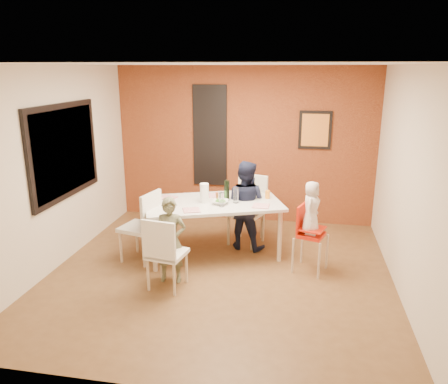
% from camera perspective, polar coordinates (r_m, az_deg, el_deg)
% --- Properties ---
extents(ground, '(4.50, 4.50, 0.00)m').
position_cam_1_polar(ground, '(5.97, -0.53, -10.53)').
color(ground, brown).
rests_on(ground, ground).
extents(ceiling, '(4.50, 4.50, 0.02)m').
position_cam_1_polar(ceiling, '(5.34, -0.60, 16.37)').
color(ceiling, white).
rests_on(ceiling, wall_back).
extents(wall_back, '(4.50, 0.02, 2.70)m').
position_cam_1_polar(wall_back, '(7.67, 2.64, 6.13)').
color(wall_back, beige).
rests_on(wall_back, ground).
extents(wall_front, '(4.50, 0.02, 2.70)m').
position_cam_1_polar(wall_front, '(3.42, -7.77, -6.81)').
color(wall_front, beige).
rests_on(wall_front, ground).
extents(wall_left, '(0.02, 4.50, 2.70)m').
position_cam_1_polar(wall_left, '(6.31, -21.08, 2.89)').
color(wall_left, beige).
rests_on(wall_left, ground).
extents(wall_right, '(0.02, 4.50, 2.70)m').
position_cam_1_polar(wall_right, '(5.54, 22.94, 0.98)').
color(wall_right, beige).
rests_on(wall_right, ground).
extents(brick_accent_wall, '(4.50, 0.02, 2.70)m').
position_cam_1_polar(brick_accent_wall, '(7.65, 2.62, 6.10)').
color(brick_accent_wall, maroon).
rests_on(brick_accent_wall, ground).
extents(picture_window_frame, '(0.05, 1.70, 1.30)m').
position_cam_1_polar(picture_window_frame, '(6.43, -20.12, 5.03)').
color(picture_window_frame, black).
rests_on(picture_window_frame, wall_left).
extents(picture_window_pane, '(0.02, 1.55, 1.15)m').
position_cam_1_polar(picture_window_pane, '(6.42, -20.00, 5.03)').
color(picture_window_pane, black).
rests_on(picture_window_pane, wall_left).
extents(glassblock_strip, '(0.55, 0.03, 1.70)m').
position_cam_1_polar(glassblock_strip, '(7.71, -1.84, 7.32)').
color(glassblock_strip, silver).
rests_on(glassblock_strip, wall_back).
extents(glassblock_surround, '(0.60, 0.03, 1.76)m').
position_cam_1_polar(glassblock_surround, '(7.71, -1.85, 7.32)').
color(glassblock_surround, black).
rests_on(glassblock_surround, wall_back).
extents(art_print_frame, '(0.54, 0.03, 0.64)m').
position_cam_1_polar(art_print_frame, '(7.52, 11.81, 7.92)').
color(art_print_frame, black).
rests_on(art_print_frame, wall_back).
extents(art_print_canvas, '(0.44, 0.01, 0.54)m').
position_cam_1_polar(art_print_canvas, '(7.50, 11.81, 7.91)').
color(art_print_canvas, orange).
rests_on(art_print_canvas, wall_back).
extents(dining_table, '(2.17, 1.68, 0.80)m').
position_cam_1_polar(dining_table, '(6.31, -1.41, -1.89)').
color(dining_table, silver).
rests_on(dining_table, ground).
extents(chair_near, '(0.50, 0.50, 0.94)m').
position_cam_1_polar(chair_near, '(5.39, -7.90, -7.57)').
color(chair_near, white).
rests_on(chair_near, ground).
extents(chair_far, '(0.63, 0.63, 1.06)m').
position_cam_1_polar(chair_far, '(6.80, 3.28, -1.76)').
color(chair_far, white).
rests_on(chair_far, ground).
extents(chair_left, '(0.57, 0.57, 1.02)m').
position_cam_1_polar(chair_left, '(6.21, -10.35, -3.98)').
color(chair_left, silver).
rests_on(chair_left, ground).
extents(high_chair, '(0.48, 0.48, 0.92)m').
position_cam_1_polar(high_chair, '(5.94, 10.95, -5.14)').
color(high_chair, red).
rests_on(high_chair, ground).
extents(child_near, '(0.43, 0.30, 1.12)m').
position_cam_1_polar(child_near, '(5.59, -7.01, -6.29)').
color(child_near, brown).
rests_on(child_near, ground).
extents(child_far, '(0.76, 0.65, 1.35)m').
position_cam_1_polar(child_far, '(6.54, 2.74, -1.72)').
color(child_far, black).
rests_on(child_far, ground).
extents(toddler, '(0.31, 0.39, 0.71)m').
position_cam_1_polar(toddler, '(5.82, 11.33, -2.03)').
color(toddler, silver).
rests_on(toddler, high_chair).
extents(plate_near_left, '(0.29, 0.29, 0.01)m').
position_cam_1_polar(plate_near_left, '(5.92, -4.27, -2.38)').
color(plate_near_left, silver).
rests_on(plate_near_left, dining_table).
extents(plate_far_mid, '(0.23, 0.23, 0.01)m').
position_cam_1_polar(plate_far_mid, '(6.58, -1.67, -0.43)').
color(plate_far_mid, silver).
rests_on(plate_far_mid, dining_table).
extents(plate_near_right, '(0.23, 0.23, 0.01)m').
position_cam_1_polar(plate_near_right, '(6.10, 4.83, -1.82)').
color(plate_near_right, white).
rests_on(plate_near_right, dining_table).
extents(plate_far_left, '(0.29, 0.29, 0.01)m').
position_cam_1_polar(plate_far_left, '(6.51, -7.43, -0.75)').
color(plate_far_left, silver).
rests_on(plate_far_left, dining_table).
extents(salad_bowl_a, '(0.24, 0.24, 0.06)m').
position_cam_1_polar(salad_bowl_a, '(6.18, -0.47, -1.31)').
color(salad_bowl_a, white).
rests_on(salad_bowl_a, dining_table).
extents(salad_bowl_b, '(0.22, 0.22, 0.05)m').
position_cam_1_polar(salad_bowl_b, '(6.50, 2.79, -0.47)').
color(salad_bowl_b, silver).
rests_on(salad_bowl_b, dining_table).
extents(wine_bottle, '(0.08, 0.08, 0.29)m').
position_cam_1_polar(wine_bottle, '(6.31, 0.36, 0.20)').
color(wine_bottle, black).
rests_on(wine_bottle, dining_table).
extents(wine_glass_a, '(0.07, 0.07, 0.20)m').
position_cam_1_polar(wine_glass_a, '(6.04, -0.33, -1.00)').
color(wine_glass_a, white).
rests_on(wine_glass_a, dining_table).
extents(wine_glass_b, '(0.08, 0.08, 0.22)m').
position_cam_1_polar(wine_glass_b, '(6.21, 1.56, -0.44)').
color(wine_glass_b, silver).
rests_on(wine_glass_b, dining_table).
extents(paper_towel_roll, '(0.12, 0.12, 0.28)m').
position_cam_1_polar(paper_towel_roll, '(6.22, -2.58, -0.14)').
color(paper_towel_roll, white).
rests_on(paper_towel_roll, dining_table).
extents(condiment_red, '(0.03, 0.03, 0.13)m').
position_cam_1_polar(condiment_red, '(6.30, -0.95, -0.61)').
color(condiment_red, red).
rests_on(condiment_red, dining_table).
extents(condiment_green, '(0.04, 0.04, 0.15)m').
position_cam_1_polar(condiment_green, '(6.31, 0.22, -0.47)').
color(condiment_green, '#367D29').
rests_on(condiment_green, dining_table).
extents(condiment_brown, '(0.03, 0.03, 0.13)m').
position_cam_1_polar(condiment_brown, '(6.27, -0.90, -0.69)').
color(condiment_brown, brown).
rests_on(condiment_brown, dining_table).
extents(sippy_cup, '(0.07, 0.07, 0.12)m').
position_cam_1_polar(sippy_cup, '(6.46, 5.70, -0.33)').
color(sippy_cup, orange).
rests_on(sippy_cup, dining_table).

